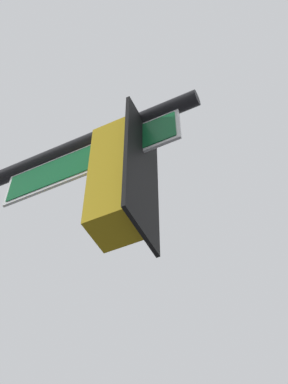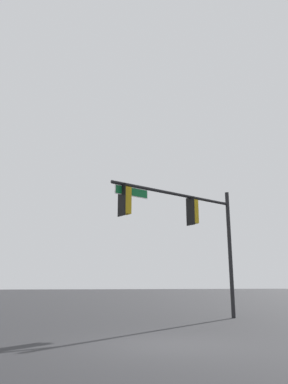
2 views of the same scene
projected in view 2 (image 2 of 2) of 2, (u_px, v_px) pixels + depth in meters
name	position (u px, v px, depth m)	size (l,w,h in m)	color
ground_plane	(164.00, 345.00, 9.38)	(400.00, 400.00, 0.00)	#2D2D30
signal_pole_near	(186.00, 219.00, 16.84)	(6.84, 1.68, 6.05)	black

